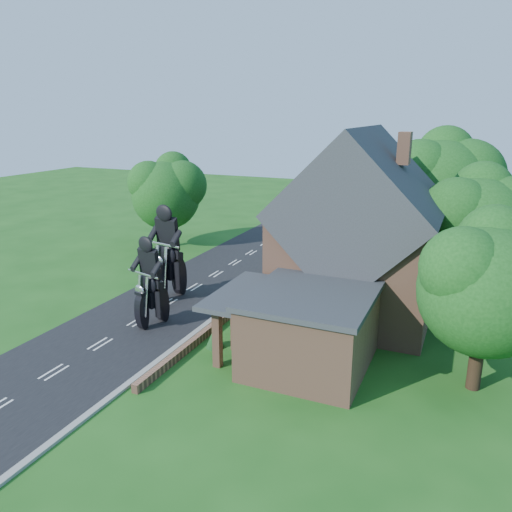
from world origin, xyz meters
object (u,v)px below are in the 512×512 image
at_px(motorcycle_follow, 170,284).
at_px(motorcycle_lead, 152,312).
at_px(annex, 308,328).
at_px(house, 359,238).
at_px(garden_wall, 248,299).

bearing_deg(motorcycle_follow, motorcycle_lead, 121.06).
distance_m(annex, motorcycle_follow, 11.22).
relative_size(annex, motorcycle_follow, 3.78).
xyz_separation_m(annex, motorcycle_lead, (-8.83, 0.75, -1.03)).
xyz_separation_m(motorcycle_lead, motorcycle_follow, (-1.38, 3.81, 0.13)).
distance_m(house, annex, 7.30).
bearing_deg(motorcycle_follow, garden_wall, -153.94).
bearing_deg(motorcycle_lead, garden_wall, -108.11).
xyz_separation_m(garden_wall, motorcycle_lead, (-3.26, -5.05, 0.54)).
relative_size(garden_wall, motorcycle_follow, 11.79).
relative_size(garden_wall, annex, 3.12).
distance_m(garden_wall, motorcycle_lead, 6.03).
height_order(house, annex, house).
xyz_separation_m(annex, motorcycle_follow, (-10.21, 4.57, -0.90)).
bearing_deg(house, motorcycle_follow, -168.36).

